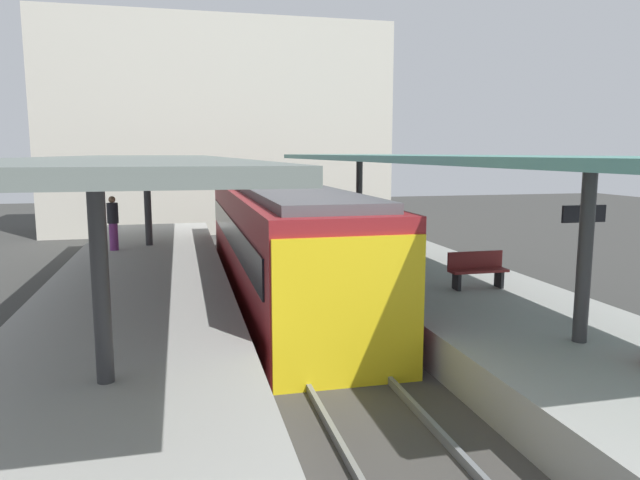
# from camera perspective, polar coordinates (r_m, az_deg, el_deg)

# --- Properties ---
(ground_plane) EXTENTS (80.00, 80.00, 0.00)m
(ground_plane) POSITION_cam_1_polar(r_m,az_deg,el_deg) (14.07, -1.80, -8.74)
(ground_plane) COLOR #383835
(platform_left) EXTENTS (4.40, 28.00, 1.00)m
(platform_left) POSITION_cam_1_polar(r_m,az_deg,el_deg) (13.71, -17.70, -7.44)
(platform_left) COLOR #9E9E99
(platform_left) RESTS_ON ground_plane
(platform_right) EXTENTS (4.40, 28.00, 1.00)m
(platform_right) POSITION_cam_1_polar(r_m,az_deg,el_deg) (15.13, 12.50, -5.74)
(platform_right) COLOR #9E9E99
(platform_right) RESTS_ON ground_plane
(track_ballast) EXTENTS (3.20, 28.00, 0.20)m
(track_ballast) POSITION_cam_1_polar(r_m,az_deg,el_deg) (14.04, -1.80, -8.35)
(track_ballast) COLOR #423F3D
(track_ballast) RESTS_ON ground_plane
(rail_near_side) EXTENTS (0.08, 28.00, 0.14)m
(rail_near_side) POSITION_cam_1_polar(r_m,az_deg,el_deg) (13.87, -4.75, -7.86)
(rail_near_side) COLOR slate
(rail_near_side) RESTS_ON track_ballast
(rail_far_side) EXTENTS (0.08, 28.00, 0.14)m
(rail_far_side) POSITION_cam_1_polar(r_m,az_deg,el_deg) (14.15, 1.07, -7.50)
(rail_far_side) COLOR slate
(rail_far_side) RESTS_ON track_ballast
(commuter_train) EXTENTS (2.78, 14.48, 3.10)m
(commuter_train) POSITION_cam_1_polar(r_m,az_deg,el_deg) (16.73, -4.03, 0.08)
(commuter_train) COLOR maroon
(commuter_train) RESTS_ON track_ballast
(canopy_left) EXTENTS (4.18, 21.00, 3.07)m
(canopy_left) POSITION_cam_1_polar(r_m,az_deg,el_deg) (14.61, -17.92, 7.26)
(canopy_left) COLOR #333335
(canopy_left) RESTS_ON platform_left
(canopy_right) EXTENTS (4.18, 21.00, 3.11)m
(canopy_right) POSITION_cam_1_polar(r_m,az_deg,el_deg) (15.95, 10.69, 7.71)
(canopy_right) COLOR #333335
(canopy_right) RESTS_ON platform_right
(platform_bench) EXTENTS (1.40, 0.41, 0.86)m
(platform_bench) POSITION_cam_1_polar(r_m,az_deg,el_deg) (14.28, 15.06, -2.71)
(platform_bench) COLOR black
(platform_bench) RESTS_ON platform_right
(platform_sign) EXTENTS (0.90, 0.08, 2.21)m
(platform_sign) POSITION_cam_1_polar(r_m,az_deg,el_deg) (11.93, 24.21, 0.31)
(platform_sign) COLOR #262628
(platform_sign) RESTS_ON platform_right
(passenger_near_bench) EXTENTS (0.36, 0.36, 1.78)m
(passenger_near_bench) POSITION_cam_1_polar(r_m,az_deg,el_deg) (18.97, 2.56, 1.70)
(passenger_near_bench) COLOR #386B3D
(passenger_near_bench) RESTS_ON platform_right
(passenger_mid_platform) EXTENTS (0.36, 0.36, 1.62)m
(passenger_mid_platform) POSITION_cam_1_polar(r_m,az_deg,el_deg) (18.96, 7.47, 1.36)
(passenger_mid_platform) COLOR #998460
(passenger_mid_platform) RESTS_ON platform_right
(passenger_far_end) EXTENTS (0.36, 0.36, 1.78)m
(passenger_far_end) POSITION_cam_1_polar(r_m,az_deg,el_deg) (20.27, -19.53, 1.65)
(passenger_far_end) COLOR #7A337A
(passenger_far_end) RESTS_ON platform_left
(station_building_backdrop) EXTENTS (18.00, 6.00, 11.00)m
(station_building_backdrop) POSITION_cam_1_polar(r_m,az_deg,el_deg) (33.27, -9.79, 10.65)
(station_building_backdrop) COLOR beige
(station_building_backdrop) RESTS_ON ground_plane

